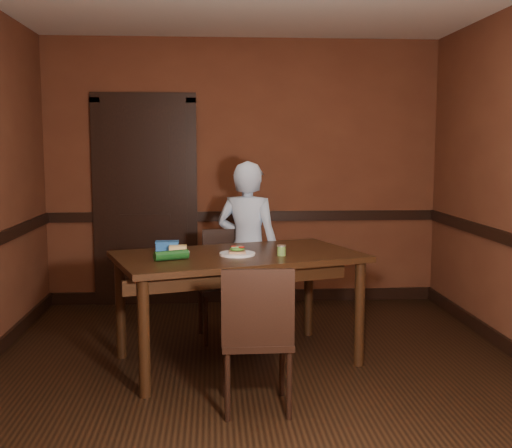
{
  "coord_description": "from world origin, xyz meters",
  "views": [
    {
      "loc": [
        -0.32,
        -4.33,
        1.63
      ],
      "look_at": [
        0.0,
        0.35,
        1.05
      ],
      "focal_mm": 45.0,
      "sensor_mm": 36.0,
      "label": 1
    }
  ],
  "objects": [
    {
      "name": "dado_back",
      "position": [
        0.0,
        2.23,
        0.9
      ],
      "size": [
        4.0,
        0.03,
        0.1
      ],
      "primitive_type": "cube",
      "color": "black",
      "rests_on": "ground"
    },
    {
      "name": "wall_back",
      "position": [
        0.0,
        2.25,
        1.35
      ],
      "size": [
        4.0,
        0.02,
        2.7
      ],
      "primitive_type": "cube",
      "color": "#5A2D1B",
      "rests_on": "ground"
    },
    {
      "name": "dining_table",
      "position": [
        -0.14,
        0.37,
        0.41
      ],
      "size": [
        1.99,
        1.49,
        0.83
      ],
      "primitive_type": "cube",
      "rotation": [
        0.0,
        0.0,
        0.32
      ],
      "color": "black",
      "rests_on": "floor"
    },
    {
      "name": "person",
      "position": [
        -0.02,
        1.06,
        0.75
      ],
      "size": [
        0.64,
        0.53,
        1.5
      ],
      "primitive_type": "imported",
      "rotation": [
        0.0,
        0.0,
        2.77
      ],
      "color": "#A6BDD8",
      "rests_on": "floor"
    },
    {
      "name": "chair_near",
      "position": [
        -0.06,
        -0.5,
        0.46
      ],
      "size": [
        0.43,
        0.43,
        0.92
      ],
      "primitive_type": null,
      "rotation": [
        0.0,
        0.0,
        3.15
      ],
      "color": "black",
      "rests_on": "floor"
    },
    {
      "name": "chair_far",
      "position": [
        -0.22,
        0.96,
        0.46
      ],
      "size": [
        0.48,
        0.48,
        0.91
      ],
      "primitive_type": null,
      "rotation": [
        0.0,
        0.0,
        0.14
      ],
      "color": "black",
      "rests_on": "floor"
    },
    {
      "name": "cheese_saucer",
      "position": [
        -0.58,
        0.44,
        0.85
      ],
      "size": [
        0.17,
        0.17,
        0.05
      ],
      "rotation": [
        0.0,
        0.0,
        0.22
      ],
      "color": "white",
      "rests_on": "dining_table"
    },
    {
      "name": "baseboard_back",
      "position": [
        0.0,
        2.23,
        0.06
      ],
      "size": [
        4.0,
        0.03,
        0.12
      ],
      "primitive_type": "cube",
      "color": "black",
      "rests_on": "ground"
    },
    {
      "name": "wall_front",
      "position": [
        0.0,
        -2.25,
        1.35
      ],
      "size": [
        4.0,
        0.02,
        2.7
      ],
      "primitive_type": "cube",
      "color": "#5A2D1B",
      "rests_on": "ground"
    },
    {
      "name": "sandwich_plate",
      "position": [
        -0.14,
        0.3,
        0.85
      ],
      "size": [
        0.26,
        0.26,
        0.07
      ],
      "rotation": [
        0.0,
        0.0,
        -0.25
      ],
      "color": "white",
      "rests_on": "dining_table"
    },
    {
      "name": "sauce_jar",
      "position": [
        0.18,
        0.26,
        0.87
      ],
      "size": [
        0.07,
        0.07,
        0.08
      ],
      "rotation": [
        0.0,
        0.0,
        -0.3
      ],
      "color": "olive",
      "rests_on": "dining_table"
    },
    {
      "name": "wrapped_veg",
      "position": [
        -0.61,
        0.13,
        0.86
      ],
      "size": [
        0.25,
        0.16,
        0.07
      ],
      "primitive_type": "cylinder",
      "rotation": [
        0.0,
        1.57,
        0.41
      ],
      "color": "#124015",
      "rests_on": "dining_table"
    },
    {
      "name": "food_tub",
      "position": [
        -0.67,
        0.53,
        0.86
      ],
      "size": [
        0.18,
        0.13,
        0.07
      ],
      "rotation": [
        0.0,
        0.0,
        0.03
      ],
      "color": "blue",
      "rests_on": "dining_table"
    },
    {
      "name": "door",
      "position": [
        -1.0,
        2.22,
        1.09
      ],
      "size": [
        1.05,
        0.07,
        2.2
      ],
      "color": "black",
      "rests_on": "ground"
    },
    {
      "name": "floor",
      "position": [
        0.0,
        0.0,
        0.0
      ],
      "size": [
        4.0,
        4.5,
        0.01
      ],
      "primitive_type": "cube",
      "color": "black",
      "rests_on": "ground"
    }
  ]
}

